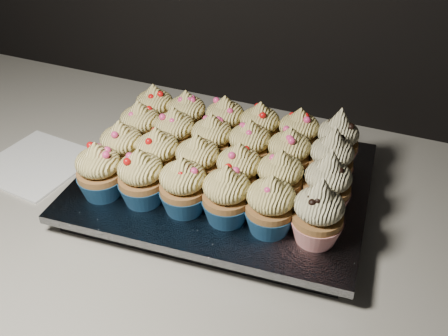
{
  "coord_description": "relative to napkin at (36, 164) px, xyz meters",
  "views": [
    {
      "loc": [
        0.34,
        1.18,
        1.36
      ],
      "look_at": [
        0.11,
        1.71,
        0.95
      ],
      "focal_mm": 40.0,
      "sensor_mm": 36.0,
      "label": 1
    }
  ],
  "objects": [
    {
      "name": "cupcake_23",
      "position": [
        0.45,
        0.14,
        0.07
      ],
      "size": [
        0.06,
        0.06,
        0.1
      ],
      "color": "red",
      "rests_on": "foil_lining"
    },
    {
      "name": "baking_tray",
      "position": [
        0.31,
        0.05,
        0.01
      ],
      "size": [
        0.4,
        0.32,
        0.02
      ],
      "primitive_type": "cube",
      "rotation": [
        0.0,
        0.0,
        0.09
      ],
      "color": "black",
      "rests_on": "worktop"
    },
    {
      "name": "cupcake_13",
      "position": [
        0.22,
        0.07,
        0.07
      ],
      "size": [
        0.06,
        0.06,
        0.08
      ],
      "color": "navy",
      "rests_on": "foil_lining"
    },
    {
      "name": "cupcake_5",
      "position": [
        0.46,
        -0.03,
        0.07
      ],
      "size": [
        0.06,
        0.06,
        0.1
      ],
      "color": "red",
      "rests_on": "foil_lining"
    },
    {
      "name": "cupcake_10",
      "position": [
        0.4,
        0.02,
        0.07
      ],
      "size": [
        0.06,
        0.06,
        0.08
      ],
      "color": "navy",
      "rests_on": "foil_lining"
    },
    {
      "name": "cupcake_0",
      "position": [
        0.17,
        -0.06,
        0.07
      ],
      "size": [
        0.06,
        0.06,
        0.08
      ],
      "color": "navy",
      "rests_on": "foil_lining"
    },
    {
      "name": "cupcake_4",
      "position": [
        0.41,
        -0.03,
        0.07
      ],
      "size": [
        0.06,
        0.06,
        0.08
      ],
      "color": "navy",
      "rests_on": "foil_lining"
    },
    {
      "name": "cupcake_3",
      "position": [
        0.35,
        -0.04,
        0.07
      ],
      "size": [
        0.06,
        0.06,
        0.08
      ],
      "color": "navy",
      "rests_on": "foil_lining"
    },
    {
      "name": "foil_lining",
      "position": [
        0.31,
        0.05,
        0.03
      ],
      "size": [
        0.43,
        0.35,
        0.01
      ],
      "primitive_type": "cube",
      "rotation": [
        0.0,
        0.0,
        0.09
      ],
      "color": "silver",
      "rests_on": "baking_tray"
    },
    {
      "name": "cupcake_20",
      "position": [
        0.28,
        0.13,
        0.07
      ],
      "size": [
        0.06,
        0.06,
        0.08
      ],
      "color": "navy",
      "rests_on": "foil_lining"
    },
    {
      "name": "cupcake_15",
      "position": [
        0.33,
        0.08,
        0.07
      ],
      "size": [
        0.06,
        0.06,
        0.08
      ],
      "color": "navy",
      "rests_on": "foil_lining"
    },
    {
      "name": "napkin",
      "position": [
        0.0,
        0.0,
        0.0
      ],
      "size": [
        0.16,
        0.16,
        0.0
      ],
      "primitive_type": "cube",
      "rotation": [
        0.0,
        0.0,
        -0.09
      ],
      "color": "white",
      "rests_on": "worktop"
    },
    {
      "name": "cupcake_6",
      "position": [
        0.17,
        0.0,
        0.07
      ],
      "size": [
        0.06,
        0.06,
        0.08
      ],
      "color": "navy",
      "rests_on": "foil_lining"
    },
    {
      "name": "cupcake_8",
      "position": [
        0.28,
        0.01,
        0.07
      ],
      "size": [
        0.06,
        0.06,
        0.08
      ],
      "color": "navy",
      "rests_on": "foil_lining"
    },
    {
      "name": "cupcake_11",
      "position": [
        0.46,
        0.03,
        0.07
      ],
      "size": [
        0.06,
        0.06,
        0.1
      ],
      "color": "red",
      "rests_on": "foil_lining"
    },
    {
      "name": "cupcake_18",
      "position": [
        0.16,
        0.12,
        0.07
      ],
      "size": [
        0.06,
        0.06,
        0.08
      ],
      "color": "navy",
      "rests_on": "foil_lining"
    },
    {
      "name": "worktop",
      "position": [
        0.2,
        0.03,
        -0.02
      ],
      "size": [
        2.44,
        0.64,
        0.04
      ],
      "primitive_type": "cube",
      "color": "beige",
      "rests_on": "cabinet"
    },
    {
      "name": "cupcake_21",
      "position": [
        0.33,
        0.13,
        0.07
      ],
      "size": [
        0.06,
        0.06,
        0.08
      ],
      "color": "navy",
      "rests_on": "foil_lining"
    },
    {
      "name": "cupcake_2",
      "position": [
        0.29,
        -0.04,
        0.07
      ],
      "size": [
        0.06,
        0.06,
        0.08
      ],
      "color": "navy",
      "rests_on": "foil_lining"
    },
    {
      "name": "cupcake_17",
      "position": [
        0.45,
        0.09,
        0.07
      ],
      "size": [
        0.06,
        0.06,
        0.1
      ],
      "color": "red",
      "rests_on": "foil_lining"
    },
    {
      "name": "cupcake_1",
      "position": [
        0.23,
        -0.05,
        0.07
      ],
      "size": [
        0.06,
        0.06,
        0.08
      ],
      "color": "navy",
      "rests_on": "foil_lining"
    },
    {
      "name": "cupcake_19",
      "position": [
        0.21,
        0.12,
        0.07
      ],
      "size": [
        0.06,
        0.06,
        0.08
      ],
      "color": "navy",
      "rests_on": "foil_lining"
    },
    {
      "name": "cupcake_9",
      "position": [
        0.34,
        0.02,
        0.07
      ],
      "size": [
        0.06,
        0.06,
        0.08
      ],
      "color": "navy",
      "rests_on": "foil_lining"
    },
    {
      "name": "cupcake_7",
      "position": [
        0.23,
        0.01,
        0.07
      ],
      "size": [
        0.06,
        0.06,
        0.08
      ],
      "color": "navy",
      "rests_on": "foil_lining"
    },
    {
      "name": "cupcake_12",
      "position": [
        0.16,
        0.07,
        0.07
      ],
      "size": [
        0.06,
        0.06,
        0.08
      ],
      "color": "navy",
      "rests_on": "foil_lining"
    },
    {
      "name": "cupcake_14",
      "position": [
        0.28,
        0.07,
        0.07
      ],
      "size": [
        0.06,
        0.06,
        0.08
      ],
      "color": "navy",
      "rests_on": "foil_lining"
    },
    {
      "name": "cupcake_16",
      "position": [
        0.39,
        0.08,
        0.07
      ],
      "size": [
        0.06,
        0.06,
        0.08
      ],
      "color": "navy",
      "rests_on": "foil_lining"
    },
    {
      "name": "cupcake_22",
      "position": [
        0.39,
        0.14,
        0.07
      ],
      "size": [
        0.06,
        0.06,
        0.08
      ],
      "color": "navy",
      "rests_on": "foil_lining"
    }
  ]
}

